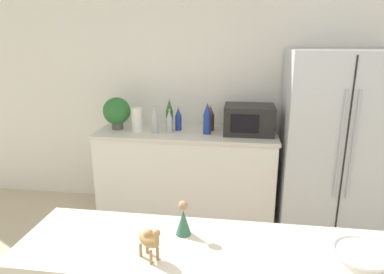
# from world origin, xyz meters

# --- Properties ---
(wall_back) EXTENTS (8.00, 0.06, 2.55)m
(wall_back) POSITION_xyz_m (0.00, 2.73, 1.27)
(wall_back) COLOR white
(wall_back) RESTS_ON ground_plane
(back_counter) EXTENTS (1.81, 0.63, 0.91)m
(back_counter) POSITION_xyz_m (-0.39, 2.40, 0.46)
(back_counter) COLOR white
(back_counter) RESTS_ON ground_plane
(refrigerator) EXTENTS (0.95, 0.69, 1.72)m
(refrigerator) POSITION_xyz_m (1.03, 2.35, 0.86)
(refrigerator) COLOR silver
(refrigerator) RESTS_ON ground_plane
(potted_plant) EXTENTS (0.28, 0.28, 0.33)m
(potted_plant) POSITION_xyz_m (-1.11, 2.40, 1.10)
(potted_plant) COLOR #595451
(potted_plant) RESTS_ON back_counter
(paper_towel_roll) EXTENTS (0.11, 0.11, 0.23)m
(paper_towel_roll) POSITION_xyz_m (-0.88, 2.35, 1.03)
(paper_towel_roll) COLOR white
(paper_towel_roll) RESTS_ON back_counter
(microwave) EXTENTS (0.48, 0.37, 0.28)m
(microwave) POSITION_xyz_m (0.23, 2.42, 1.05)
(microwave) COLOR black
(microwave) RESTS_ON back_counter
(back_bottle_0) EXTENTS (0.07, 0.07, 0.24)m
(back_bottle_0) POSITION_xyz_m (-0.48, 2.44, 1.03)
(back_bottle_0) COLOR navy
(back_bottle_0) RESTS_ON back_counter
(back_bottle_1) EXTENTS (0.07, 0.07, 0.27)m
(back_bottle_1) POSITION_xyz_m (-0.69, 2.31, 1.04)
(back_bottle_1) COLOR #B2B7BC
(back_bottle_1) RESTS_ON back_counter
(back_bottle_2) EXTENTS (0.08, 0.08, 0.32)m
(back_bottle_2) POSITION_xyz_m (-0.17, 2.35, 1.06)
(back_bottle_2) COLOR navy
(back_bottle_2) RESTS_ON back_counter
(back_bottle_3) EXTENTS (0.07, 0.07, 0.33)m
(back_bottle_3) POSITION_xyz_m (-0.57, 2.43, 1.07)
(back_bottle_3) COLOR #2D6033
(back_bottle_3) RESTS_ON back_counter
(back_bottle_4) EXTENTS (0.06, 0.06, 0.23)m
(back_bottle_4) POSITION_xyz_m (-0.55, 2.35, 1.02)
(back_bottle_4) COLOR #B2B7BC
(back_bottle_4) RESTS_ON back_counter
(back_bottle_5) EXTENTS (0.08, 0.08, 0.26)m
(back_bottle_5) POSITION_xyz_m (-0.16, 2.49, 1.04)
(back_bottle_5) COLOR brown
(back_bottle_5) RESTS_ON back_counter
(fruit_bowl) EXTENTS (0.25, 0.25, 0.05)m
(fruit_bowl) POSITION_xyz_m (0.65, 0.39, 0.98)
(fruit_bowl) COLOR white
(fruit_bowl) RESTS_ON bar_counter
(camel_figurine) EXTENTS (0.12, 0.11, 0.16)m
(camel_figurine) POSITION_xyz_m (-0.20, 0.28, 1.04)
(camel_figurine) COLOR #A87F4C
(camel_figurine) RESTS_ON bar_counter
(wise_man_figurine_blue) EXTENTS (0.07, 0.07, 0.17)m
(wise_man_figurine_blue) POSITION_xyz_m (-0.10, 0.48, 1.02)
(wise_man_figurine_blue) COLOR #33664C
(wise_man_figurine_blue) RESTS_ON bar_counter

